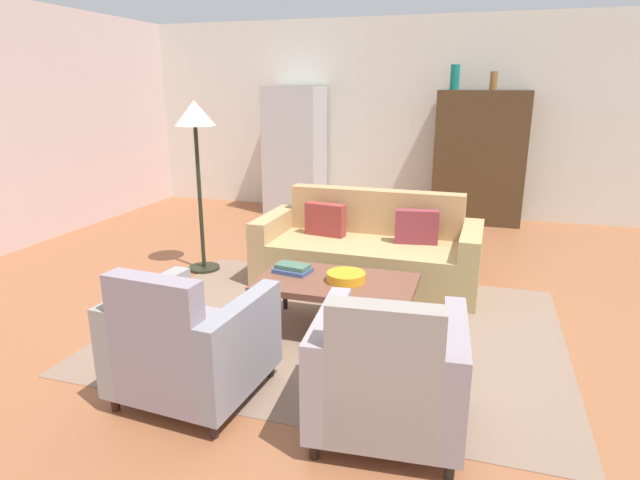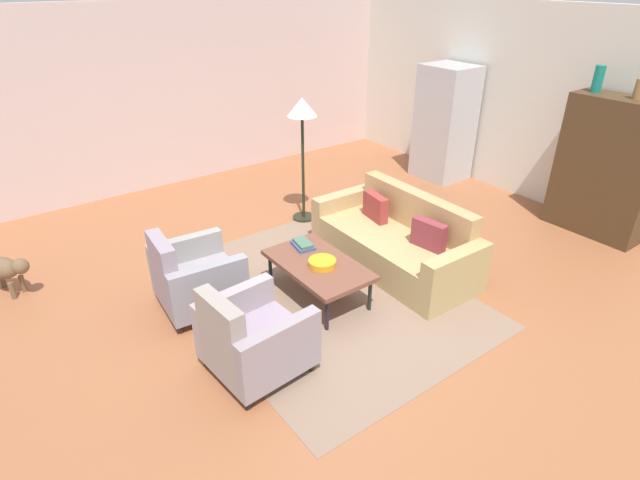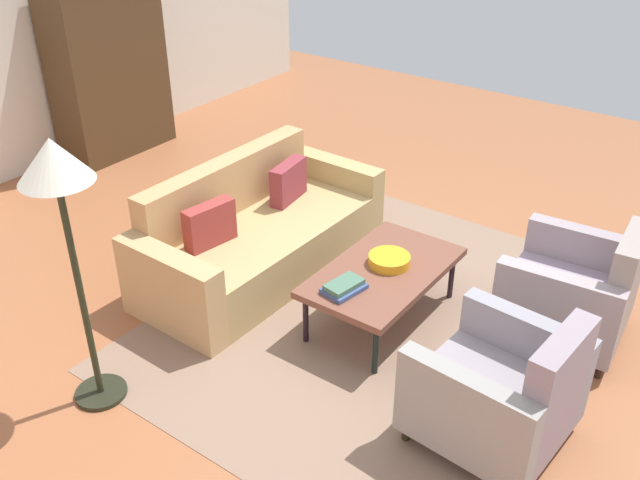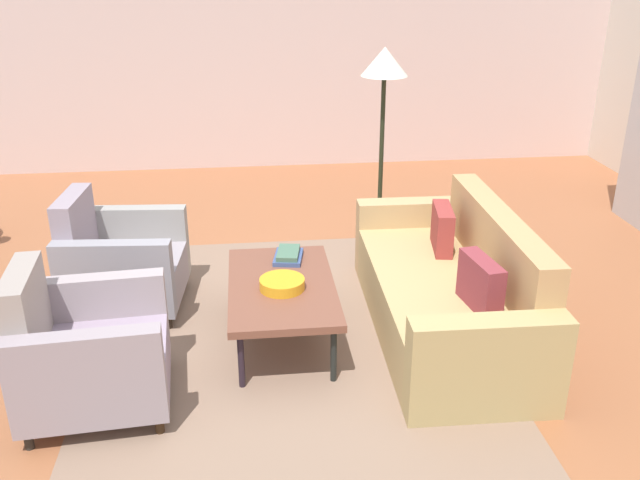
# 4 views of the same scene
# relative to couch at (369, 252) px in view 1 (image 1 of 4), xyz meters

# --- Properties ---
(ground_plane) EXTENTS (10.24, 10.24, 0.00)m
(ground_plane) POSITION_rel_couch_xyz_m (0.07, -1.02, -0.29)
(ground_plane) COLOR #9E5D39
(wall_back) EXTENTS (8.53, 0.12, 2.80)m
(wall_back) POSITION_rel_couch_xyz_m (0.07, 3.11, 1.11)
(wall_back) COLOR silver
(wall_back) RESTS_ON ground
(area_rug) EXTENTS (3.40, 2.60, 0.01)m
(area_rug) POSITION_rel_couch_xyz_m (-0.00, -1.14, -0.28)
(area_rug) COLOR #886C58
(area_rug) RESTS_ON ground
(couch) EXTENTS (2.12, 0.94, 0.86)m
(couch) POSITION_rel_couch_xyz_m (0.00, 0.00, 0.00)
(couch) COLOR tan
(couch) RESTS_ON ground
(coffee_table) EXTENTS (1.20, 0.70, 0.42)m
(coffee_table) POSITION_rel_couch_xyz_m (-0.00, -1.19, 0.10)
(coffee_table) COLOR black
(coffee_table) RESTS_ON ground
(armchair_left) EXTENTS (0.86, 0.86, 0.88)m
(armchair_left) POSITION_rel_couch_xyz_m (-0.61, -2.35, 0.06)
(armchair_left) COLOR black
(armchair_left) RESTS_ON ground
(armchair_right) EXTENTS (0.86, 0.86, 0.88)m
(armchair_right) POSITION_rel_couch_xyz_m (0.60, -2.35, 0.06)
(armchair_right) COLOR #322222
(armchair_right) RESTS_ON ground
(fruit_bowl) EXTENTS (0.30, 0.30, 0.07)m
(fruit_bowl) POSITION_rel_couch_xyz_m (0.08, -1.19, 0.17)
(fruit_bowl) COLOR orange
(fruit_bowl) RESTS_ON coffee_table
(book_stack) EXTENTS (0.31, 0.24, 0.07)m
(book_stack) POSITION_rel_couch_xyz_m (-0.38, -1.11, 0.16)
(book_stack) COLOR #3B5287
(book_stack) RESTS_ON coffee_table
(cabinet) EXTENTS (1.20, 0.51, 1.80)m
(cabinet) POSITION_rel_couch_xyz_m (0.94, 2.77, 0.61)
(cabinet) COLOR #49331D
(cabinet) RESTS_ON ground
(vase_tall) EXTENTS (0.12, 0.12, 0.33)m
(vase_tall) POSITION_rel_couch_xyz_m (0.54, 2.76, 1.68)
(vase_tall) COLOR #14786A
(vase_tall) RESTS_ON cabinet
(vase_round) EXTENTS (0.10, 0.10, 0.24)m
(vase_round) POSITION_rel_couch_xyz_m (1.04, 2.76, 1.63)
(vase_round) COLOR olive
(vase_round) RESTS_ON cabinet
(refrigerator) EXTENTS (0.80, 0.73, 1.85)m
(refrigerator) POSITION_rel_couch_xyz_m (-1.71, 2.67, 0.64)
(refrigerator) COLOR #B7BABF
(refrigerator) RESTS_ON ground
(floor_lamp) EXTENTS (0.40, 0.40, 1.72)m
(floor_lamp) POSITION_rel_couch_xyz_m (-1.71, -0.19, 1.16)
(floor_lamp) COLOR black
(floor_lamp) RESTS_ON ground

